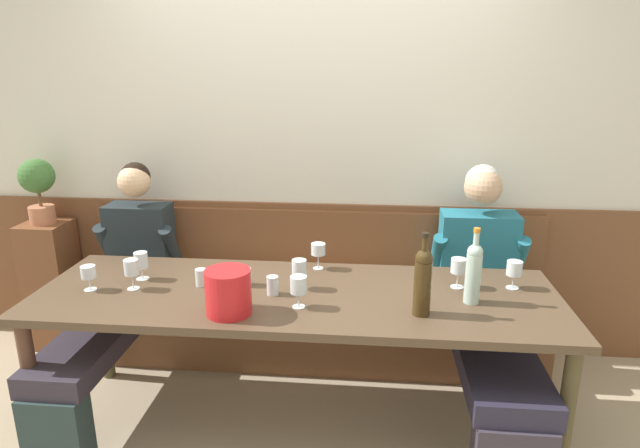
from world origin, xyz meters
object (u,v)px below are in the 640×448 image
at_px(person_right_seat, 118,287).
at_px(person_center_left_seat, 487,298).
at_px(wine_glass_right_end, 131,268).
at_px(water_tumbler_right, 201,277).
at_px(wine_glass_by_bottle, 514,270).
at_px(ice_bucket, 228,292).
at_px(wine_glass_center_rear, 459,267).
at_px(water_tumbler_left, 273,285).
at_px(wall_bench, 312,318).
at_px(wine_glass_near_bucket, 318,250).
at_px(wine_glass_left_end, 88,273).
at_px(wine_glass_mid_left, 299,286).
at_px(wine_bottle_clear_water, 423,280).
at_px(water_tumbler_center, 245,277).
at_px(wine_glass_center_front, 299,268).
at_px(potted_plant, 38,184).
at_px(wine_glass_mid_right, 141,262).
at_px(wine_bottle_amber_mid, 473,271).
at_px(dining_table, 296,306).

height_order(person_right_seat, person_center_left_seat, person_center_left_seat).
bearing_deg(wine_glass_right_end, person_center_left_seat, 11.16).
bearing_deg(water_tumbler_right, wine_glass_by_bottle, 4.31).
bearing_deg(ice_bucket, person_right_seat, 145.16).
relative_size(wine_glass_center_rear, water_tumbler_right, 1.73).
relative_size(wine_glass_center_rear, water_tumbler_left, 1.65).
height_order(wall_bench, wine_glass_right_end, wall_bench).
bearing_deg(wine_glass_near_bucket, water_tumbler_left, -117.29).
xyz_separation_m(wine_glass_left_end, wine_glass_by_bottle, (2.08, 0.22, 0.01)).
bearing_deg(wine_glass_mid_left, wine_bottle_clear_water, -2.06).
xyz_separation_m(water_tumbler_left, water_tumbler_center, (-0.16, 0.10, -0.00)).
bearing_deg(water_tumbler_right, wine_glass_center_front, 1.09).
bearing_deg(potted_plant, wine_glass_left_end, -47.60).
distance_m(wine_bottle_clear_water, wine_glass_near_bucket, 0.73).
xyz_separation_m(wall_bench, wine_glass_near_bucket, (0.08, -0.35, 0.58)).
height_order(wine_glass_by_bottle, wine_glass_mid_right, wine_glass_mid_right).
relative_size(person_right_seat, wine_glass_left_end, 10.01).
bearing_deg(wine_glass_mid_right, wine_glass_by_bottle, 1.93).
distance_m(person_center_left_seat, potted_plant, 2.78).
bearing_deg(person_right_seat, water_tumbler_center, -16.64).
height_order(wall_bench, person_center_left_seat, person_center_left_seat).
distance_m(wine_glass_center_front, water_tumbler_center, 0.29).
relative_size(wall_bench, potted_plant, 6.87).
distance_m(wine_glass_by_bottle, wine_glass_right_end, 1.89).
relative_size(wine_bottle_clear_water, wine_glass_left_end, 3.02).
relative_size(wine_bottle_amber_mid, wine_bottle_clear_water, 0.95).
relative_size(wine_bottle_clear_water, wine_glass_mid_left, 2.52).
xyz_separation_m(wine_glass_mid_right, wine_glass_right_end, (0.01, -0.13, 0.02)).
xyz_separation_m(wall_bench, dining_table, (0.00, -0.67, 0.40)).
xyz_separation_m(wine_glass_near_bucket, wine_glass_mid_right, (-0.89, -0.24, -0.01)).
distance_m(wine_glass_right_end, potted_plant, 1.21).
xyz_separation_m(wine_bottle_clear_water, wine_glass_center_rear, (0.21, 0.32, -0.05)).
height_order(person_right_seat, wine_glass_right_end, person_right_seat).
distance_m(dining_table, person_right_seat, 1.12).
distance_m(ice_bucket, wine_glass_right_end, 0.58).
xyz_separation_m(wine_glass_center_rear, water_tumbler_left, (-0.90, -0.17, -0.06)).
height_order(wine_glass_by_bottle, water_tumbler_center, wine_glass_by_bottle).
distance_m(wine_glass_mid_right, water_tumbler_left, 0.72).
xyz_separation_m(wine_glass_center_rear, wine_glass_by_bottle, (0.27, 0.02, -0.01)).
xyz_separation_m(ice_bucket, wine_glass_near_bucket, (0.34, 0.58, 0.00)).
xyz_separation_m(wine_bottle_clear_water, wine_glass_mid_left, (-0.55, 0.02, -0.06)).
height_order(wine_glass_mid_left, water_tumbler_right, wine_glass_mid_left).
bearing_deg(wine_glass_mid_right, person_right_seat, 139.97).
xyz_separation_m(wine_glass_center_rear, wine_glass_right_end, (-1.60, -0.18, 0.00)).
xyz_separation_m(wine_glass_mid_right, potted_plant, (-0.91, 0.62, 0.25)).
bearing_deg(ice_bucket, person_center_left_seat, 24.55).
bearing_deg(person_right_seat, wine_glass_by_bottle, -4.01).
distance_m(wine_glass_right_end, water_tumbler_center, 0.55).
bearing_deg(wine_bottle_amber_mid, wall_bench, 139.51).
bearing_deg(wine_glass_center_rear, wine_bottle_amber_mid, -77.49).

